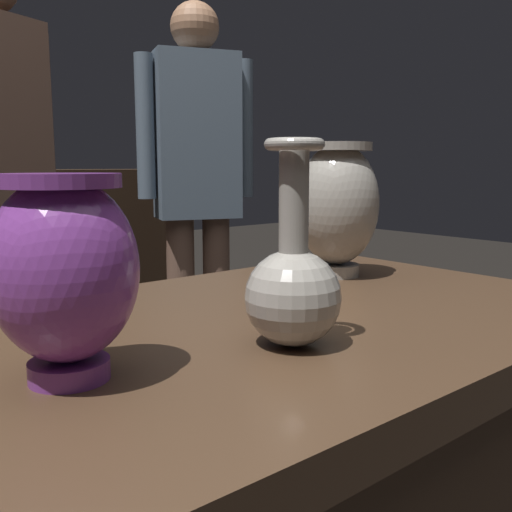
# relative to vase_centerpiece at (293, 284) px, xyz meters

# --- Properties ---
(vase_centerpiece) EXTENTS (0.11, 0.11, 0.24)m
(vase_centerpiece) POSITION_rel_vase_centerpiece_xyz_m (0.00, 0.00, 0.00)
(vase_centerpiece) COLOR gray
(vase_centerpiece) RESTS_ON display_plinth
(vase_tall_behind) EXTENTS (0.14, 0.14, 0.20)m
(vase_tall_behind) POSITION_rel_vase_centerpiece_xyz_m (-0.25, 0.06, 0.04)
(vase_tall_behind) COLOR #7A388E
(vase_tall_behind) RESTS_ON display_plinth
(vase_left_accent) EXTENTS (0.16, 0.16, 0.25)m
(vase_left_accent) POSITION_rel_vase_centerpiece_xyz_m (0.36, 0.26, 0.06)
(vase_left_accent) COLOR gray
(vase_left_accent) RESTS_ON display_plinth
(shelf_vase_right) EXTENTS (0.07, 0.07, 0.13)m
(shelf_vase_right) POSITION_rel_vase_centerpiece_xyz_m (0.51, 2.39, 0.16)
(shelf_vase_right) COLOR #2D429E
(shelf_vase_right) RESTS_ON back_display_shelf
(visitor_center_back) EXTENTS (0.44, 0.29, 1.69)m
(visitor_center_back) POSITION_rel_vase_centerpiece_xyz_m (0.15, 1.60, 0.13)
(visitor_center_back) COLOR #846B56
(visitor_center_back) RESTS_ON ground_plane
(visitor_near_right) EXTENTS (0.45, 0.28, 1.63)m
(visitor_near_right) POSITION_rel_vase_centerpiece_xyz_m (0.85, 1.44, 0.08)
(visitor_near_right) COLOR brown
(visitor_near_right) RESTS_ON ground_plane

